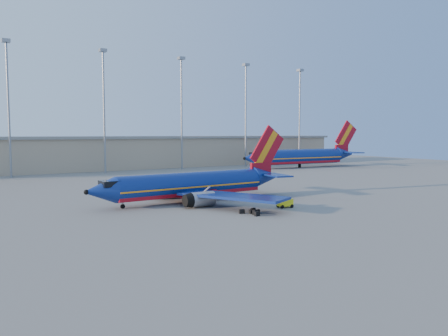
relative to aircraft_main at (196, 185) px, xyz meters
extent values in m
plane|color=slate|center=(7.13, 2.58, -2.26)|extent=(220.00, 220.00, 0.00)
cube|color=tan|center=(17.13, 60.58, 1.74)|extent=(120.00, 15.00, 8.00)
cube|color=slate|center=(17.13, 60.58, 5.94)|extent=(122.00, 16.00, 0.60)
cylinder|color=gray|center=(-17.87, 48.58, 11.74)|extent=(0.44, 0.44, 28.00)
cube|color=gray|center=(-17.87, 48.58, 26.04)|extent=(1.60, 1.60, 0.70)
cylinder|color=gray|center=(2.13, 48.58, 11.74)|extent=(0.44, 0.44, 28.00)
cube|color=gray|center=(2.13, 48.58, 26.04)|extent=(1.60, 1.60, 0.70)
cylinder|color=gray|center=(22.13, 48.58, 11.74)|extent=(0.44, 0.44, 28.00)
cube|color=gray|center=(22.13, 48.58, 26.04)|extent=(1.60, 1.60, 0.70)
cylinder|color=gray|center=(42.13, 48.58, 11.74)|extent=(0.44, 0.44, 28.00)
cube|color=gray|center=(42.13, 48.58, 26.04)|extent=(1.60, 1.60, 0.70)
cylinder|color=gray|center=(62.13, 48.58, 11.74)|extent=(0.44, 0.44, 28.00)
cube|color=gray|center=(62.13, 48.58, 26.04)|extent=(1.60, 1.60, 0.70)
cylinder|color=navy|center=(-0.75, -0.03, 0.14)|extent=(21.48, 4.25, 3.29)
cube|color=#A40D1A|center=(-0.75, -0.03, -0.70)|extent=(21.45, 3.62, 1.16)
cube|color=orange|center=(-0.75, -0.03, -0.08)|extent=(21.48, 4.28, 0.20)
cone|color=navy|center=(-13.28, -0.60, 0.14)|extent=(3.88, 3.46, 3.29)
cube|color=black|center=(-12.12, -0.54, 0.99)|extent=(2.24, 2.41, 0.71)
cone|color=navy|center=(12.23, 0.55, 0.45)|extent=(4.77, 3.50, 3.29)
cube|color=#A40D1A|center=(11.52, 0.52, 1.66)|extent=(3.75, 0.66, 1.96)
cube|color=#A40D1A|center=(12.76, 0.57, 4.77)|extent=(6.54, 0.58, 7.10)
cube|color=orange|center=(12.58, 0.56, 4.77)|extent=(4.36, 0.57, 5.57)
cube|color=navy|center=(11.74, 3.55, 0.94)|extent=(4.02, 6.18, 0.20)
cube|color=navy|center=(12.01, -2.49, 0.94)|extent=(3.57, 6.05, 0.20)
cube|color=navy|center=(0.23, 7.85, -0.66)|extent=(9.18, 14.46, 0.31)
cube|color=navy|center=(0.94, -7.80, -0.66)|extent=(10.15, 14.32, 0.31)
cube|color=#A40D1A|center=(-0.30, -0.01, -1.06)|extent=(5.49, 3.71, 0.89)
cylinder|color=gray|center=(-2.02, 4.54, -1.24)|extent=(3.28, 2.01, 1.87)
cylinder|color=gray|center=(-1.61, -4.70, -1.24)|extent=(3.28, 2.01, 1.87)
cylinder|color=gray|center=(-10.52, -0.47, -1.77)|extent=(0.22, 0.22, 0.98)
cylinder|color=black|center=(-10.52, -0.47, -1.97)|extent=(0.58, 0.25, 0.57)
cylinder|color=black|center=(0.48, 2.34, -1.89)|extent=(0.77, 0.52, 0.75)
cylinder|color=black|center=(0.69, -2.28, -1.89)|extent=(0.77, 0.52, 0.75)
cylinder|color=navy|center=(52.06, 37.06, 0.70)|extent=(26.53, 5.68, 4.06)
cube|color=#A40D1A|center=(52.06, 37.06, -0.34)|extent=(26.48, 4.92, 1.43)
cube|color=orange|center=(52.06, 37.06, 0.43)|extent=(26.53, 5.73, 0.24)
cone|color=navy|center=(36.63, 38.01, 0.70)|extent=(4.85, 4.34, 4.06)
cube|color=black|center=(38.05, 37.93, 1.75)|extent=(2.80, 3.01, 0.88)
cone|color=navy|center=(68.05, 36.06, 1.09)|extent=(5.95, 4.40, 4.06)
cube|color=#A40D1A|center=(67.18, 36.12, 2.57)|extent=(4.64, 0.89, 2.41)
cube|color=#A40D1A|center=(68.71, 36.02, 6.41)|extent=(8.06, 0.85, 8.75)
cube|color=orange|center=(68.49, 36.04, 6.41)|extent=(5.38, 0.79, 6.87)
cube|color=navy|center=(67.84, 39.81, 1.69)|extent=(4.29, 7.43, 0.24)
cube|color=navy|center=(67.38, 32.37, 1.69)|extent=(5.05, 7.65, 0.24)
cylinder|color=black|center=(52.06, 37.06, -1.77)|extent=(0.81, 0.81, 0.99)
cube|color=yellow|center=(7.06, -10.58, -1.60)|extent=(1.95, 1.27, 0.87)
cube|color=black|center=(7.06, -10.58, -1.08)|extent=(0.99, 1.06, 0.31)
cylinder|color=black|center=(6.43, -10.01, -2.03)|extent=(0.47, 0.21, 0.45)
cylinder|color=black|center=(6.31, -10.97, -2.03)|extent=(0.47, 0.21, 0.45)
cylinder|color=black|center=(7.81, -10.19, -2.03)|extent=(0.47, 0.21, 0.45)
cylinder|color=black|center=(7.70, -11.14, -2.03)|extent=(0.47, 0.21, 0.45)
cube|color=black|center=(1.06, -12.33, -1.99)|extent=(0.57, 0.50, 0.53)
cube|color=black|center=(0.72, -13.27, -2.00)|extent=(0.55, 0.40, 0.51)
cube|color=black|center=(1.54, -12.33, -1.99)|extent=(0.57, 0.44, 0.54)
cube|color=black|center=(1.10, -11.68, -2.03)|extent=(0.57, 0.44, 0.47)
cube|color=black|center=(1.21, -12.16, -2.05)|extent=(0.59, 0.46, 0.42)
cube|color=black|center=(1.65, -11.22, -1.99)|extent=(0.59, 0.32, 0.54)
cube|color=black|center=(0.12, -11.12, -2.01)|extent=(0.71, 0.58, 0.49)
camera|label=1|loc=(-28.22, -52.56, 7.09)|focal=35.00mm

